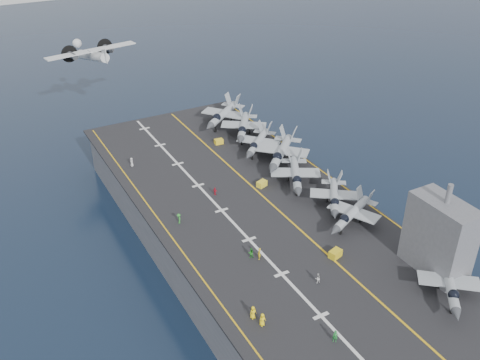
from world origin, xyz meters
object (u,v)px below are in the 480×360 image
tow_cart_a (335,254)px  transport_plane (92,56)px  island_superstructure (441,228)px  fighter_jet_0 (450,283)px

tow_cart_a → transport_plane: (-14.50, 82.10, 11.82)m
island_superstructure → transport_plane: transport_plane is taller
island_superstructure → transport_plane: (-25.82, 91.54, 4.94)m
fighter_jet_0 → tow_cart_a: 17.30m
tow_cart_a → island_superstructure: bearing=-39.8°
island_superstructure → transport_plane: 95.24m
fighter_jet_0 → transport_plane: bearing=103.5°
fighter_jet_0 → transport_plane: size_ratio=0.60×
island_superstructure → tow_cart_a: 16.27m
island_superstructure → tow_cart_a: size_ratio=6.39×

